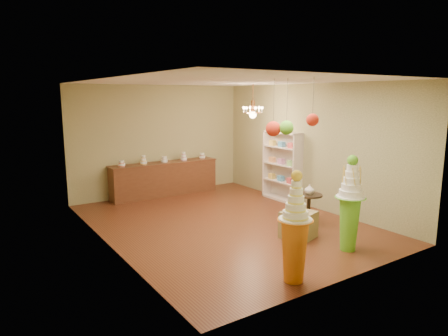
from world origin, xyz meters
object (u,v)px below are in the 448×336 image
pedestal_orange (295,240)px  sideboard (165,178)px  round_table (309,206)px  pedestal_green (350,211)px

pedestal_orange → sideboard: 5.86m
round_table → sideboard: bearing=107.8°
pedestal_orange → sideboard: (0.68, 5.82, -0.15)m
pedestal_green → round_table: size_ratio=2.44×
sideboard → round_table: size_ratio=4.34×
pedestal_orange → round_table: bearing=39.9°
pedestal_orange → sideboard: size_ratio=0.55×
pedestal_orange → sideboard: pedestal_orange is taller
sideboard → round_table: 4.35m
pedestal_orange → pedestal_green: bearing=12.1°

